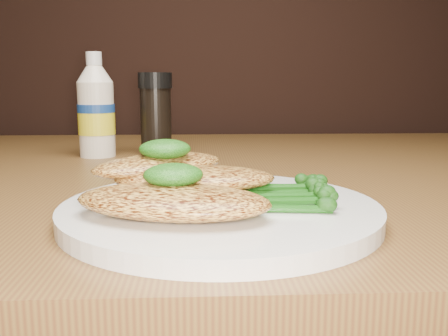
{
  "coord_description": "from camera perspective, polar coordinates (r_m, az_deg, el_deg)",
  "views": [
    {
      "loc": [
        0.06,
        0.4,
        0.86
      ],
      "look_at": [
        0.08,
        0.82,
        0.79
      ],
      "focal_mm": 40.15,
      "sensor_mm": 36.0,
      "label": 1
    }
  ],
  "objects": [
    {
      "name": "plate",
      "position": [
        0.42,
        -0.44,
        -4.94
      ],
      "size": [
        0.26,
        0.26,
        0.01
      ],
      "primitive_type": "cylinder",
      "color": "white",
      "rests_on": "dining_table"
    },
    {
      "name": "chicken_front",
      "position": [
        0.37,
        -5.88,
        -3.78
      ],
      "size": [
        0.16,
        0.11,
        0.02
      ],
      "primitive_type": "ellipsoid",
      "rotation": [
        0.0,
        0.0,
        -0.25
      ],
      "color": "gold",
      "rests_on": "plate"
    },
    {
      "name": "chicken_mid",
      "position": [
        0.42,
        -3.36,
        -1.21
      ],
      "size": [
        0.14,
        0.07,
        0.02
      ],
      "primitive_type": "ellipsoid",
      "rotation": [
        0.0,
        0.0,
        -0.01
      ],
      "color": "gold",
      "rests_on": "plate"
    },
    {
      "name": "chicken_back",
      "position": [
        0.44,
        -7.37,
        0.33
      ],
      "size": [
        0.14,
        0.13,
        0.02
      ],
      "primitive_type": "ellipsoid",
      "rotation": [
        0.0,
        0.0,
        0.63
      ],
      "color": "gold",
      "rests_on": "plate"
    },
    {
      "name": "pesto_front",
      "position": [
        0.38,
        -5.8,
        -0.78
      ],
      "size": [
        0.05,
        0.05,
        0.02
      ],
      "primitive_type": "ellipsoid",
      "rotation": [
        0.0,
        0.0,
        0.17
      ],
      "color": "#093307",
      "rests_on": "chicken_front"
    },
    {
      "name": "pesto_back",
      "position": [
        0.44,
        -6.75,
        2.17
      ],
      "size": [
        0.05,
        0.04,
        0.02
      ],
      "primitive_type": "ellipsoid",
      "rotation": [
        0.0,
        0.0,
        -0.02
      ],
      "color": "#093307",
      "rests_on": "chicken_back"
    },
    {
      "name": "broccolini_bundle",
      "position": [
        0.42,
        4.86,
        -2.48
      ],
      "size": [
        0.16,
        0.14,
        0.02
      ],
      "primitive_type": null,
      "rotation": [
        0.0,
        0.0,
        -0.32
      ],
      "color": "#144910",
      "rests_on": "plate"
    },
    {
      "name": "mayo_bottle",
      "position": [
        0.77,
        -14.38,
        6.97
      ],
      "size": [
        0.06,
        0.06,
        0.15
      ],
      "primitive_type": null,
      "rotation": [
        0.0,
        0.0,
        0.11
      ],
      "color": "#EEE1CA",
      "rests_on": "dining_table"
    },
    {
      "name": "pepper_grinder",
      "position": [
        0.78,
        -7.78,
        6.11
      ],
      "size": [
        0.07,
        0.07,
        0.12
      ],
      "primitive_type": null,
      "rotation": [
        0.0,
        0.0,
        0.43
      ],
      "color": "black",
      "rests_on": "dining_table"
    }
  ]
}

